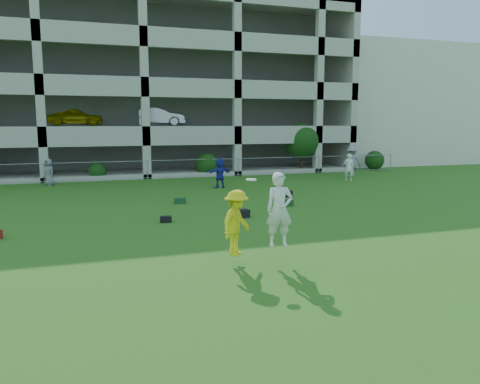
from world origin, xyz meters
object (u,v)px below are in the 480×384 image
object	(u,v)px
stucco_building	(379,107)
crate_d	(244,213)
bystander_e	(349,167)
parking_garage	(131,91)
bystander_f	(352,161)
frisbee_contest	(251,218)
bystander_c	(49,172)
bystander_d	(220,173)

from	to	relation	value
stucco_building	crate_d	xyz separation A→B (m)	(-21.10, -22.26, -4.85)
bystander_e	parking_garage	xyz separation A→B (m)	(-11.47, 13.57, 5.17)
parking_garage	bystander_e	bearing A→B (deg)	-49.81
bystander_e	stucco_building	bearing A→B (deg)	-99.13
bystander_f	crate_d	distance (m)	15.30
bystander_e	frisbee_contest	distance (m)	17.95
bystander_c	bystander_f	distance (m)	18.69
bystander_c	bystander_d	xyz separation A→B (m)	(8.90, -3.87, 0.05)
bystander_c	bystander_e	distance (m)	17.48
bystander_c	crate_d	distance (m)	14.14
stucco_building	bystander_d	size ratio (longest dim) A/B	9.95
bystander_e	crate_d	bearing A→B (deg)	71.89
bystander_f	crate_d	world-z (taller)	bystander_f
bystander_c	bystander_f	world-z (taller)	bystander_f
bystander_e	crate_d	size ratio (longest dim) A/B	4.80
bystander_e	bystander_d	bearing A→B (deg)	32.84
frisbee_contest	parking_garage	distance (m)	27.97
frisbee_contest	stucco_building	bearing A→B (deg)	50.69
bystander_f	parking_garage	bearing A→B (deg)	-28.07
bystander_c	bystander_f	size ratio (longest dim) A/B	0.76
stucco_building	bystander_c	distance (m)	30.76
stucco_building	bystander_c	world-z (taller)	stucco_building
stucco_building	bystander_f	bearing A→B (deg)	-130.52
bystander_c	crate_d	world-z (taller)	bystander_c
bystander_e	frisbee_contest	world-z (taller)	frisbee_contest
bystander_d	parking_garage	bearing A→B (deg)	-87.10
frisbee_contest	crate_d	bearing A→B (deg)	73.02
stucco_building	parking_garage	world-z (taller)	parking_garage
bystander_d	stucco_building	bearing A→B (deg)	-154.57
crate_d	frisbee_contest	bearing A→B (deg)	-106.98
stucco_building	parking_garage	bearing A→B (deg)	-179.25
stucco_building	frisbee_contest	bearing A→B (deg)	-129.31
stucco_building	bystander_e	xyz separation A→B (m)	(-11.54, -13.87, -4.16)
parking_garage	bystander_c	bearing A→B (deg)	-119.41
bystander_f	frisbee_contest	xyz separation A→B (m)	(-12.78, -16.12, 0.18)
stucco_building	bystander_f	world-z (taller)	stucco_building
bystander_d	crate_d	xyz separation A→B (m)	(-1.34, -8.07, -0.65)
bystander_d	parking_garage	world-z (taller)	parking_garage
stucco_building	bystander_e	distance (m)	18.52
stucco_building	bystander_e	size ratio (longest dim) A/B	9.52
stucco_building	crate_d	bearing A→B (deg)	-133.46
stucco_building	bystander_c	size ratio (longest dim) A/B	10.58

